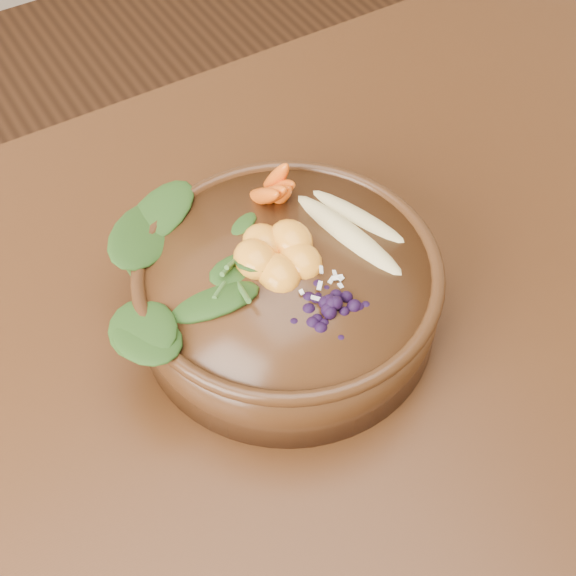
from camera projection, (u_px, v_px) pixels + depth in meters
name	position (u px, v px, depth m)	size (l,w,h in m)	color
dining_table	(302.00, 391.00, 0.88)	(1.60, 0.90, 0.75)	#331C0C
stoneware_bowl	(288.00, 294.00, 0.80)	(0.30, 0.30, 0.08)	#492812
kale_heap	(209.00, 237.00, 0.76)	(0.20, 0.18, 0.05)	#2A4E19
carrot_cluster	(280.00, 167.00, 0.79)	(0.06, 0.06, 0.08)	orange
banana_halves	(354.00, 215.00, 0.79)	(0.09, 0.17, 0.03)	#E0CC84
mandarin_cluster	(278.00, 244.00, 0.76)	(0.09, 0.09, 0.03)	orange
blueberry_pile	(333.00, 293.00, 0.72)	(0.14, 0.10, 0.04)	black
coconut_flakes	(303.00, 278.00, 0.75)	(0.09, 0.07, 0.01)	white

